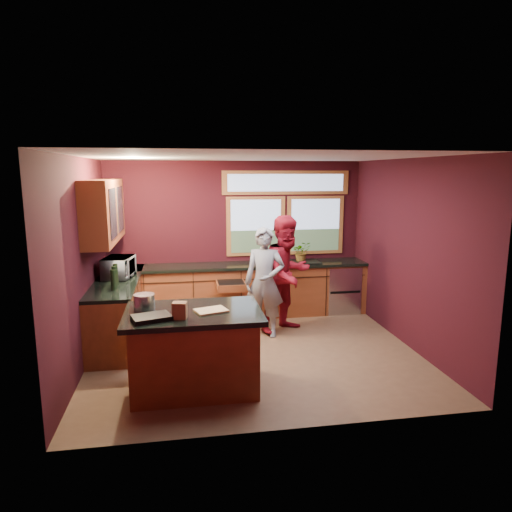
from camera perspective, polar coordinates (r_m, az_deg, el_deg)
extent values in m
plane|color=brown|center=(6.59, -0.18, -11.90)|extent=(4.50, 4.50, 0.00)
cube|color=black|center=(8.15, -2.46, 2.30)|extent=(4.50, 0.02, 2.70)
cube|color=black|center=(4.29, 4.16, -5.18)|extent=(4.50, 0.02, 2.70)
cube|color=black|center=(6.25, -21.00, -0.89)|extent=(0.02, 4.00, 2.70)
cube|color=black|center=(6.92, 18.52, 0.31)|extent=(0.02, 4.00, 2.70)
cube|color=silver|center=(6.10, -0.19, 12.29)|extent=(4.50, 4.00, 0.02)
cube|color=#8A9DBF|center=(8.16, -0.02, 3.73)|extent=(1.06, 0.02, 1.06)
cube|color=#8A9DBF|center=(8.41, 7.41, 3.85)|extent=(1.06, 0.02, 1.06)
cube|color=#94562B|center=(8.22, 3.82, 9.14)|extent=(2.30, 0.02, 0.42)
cube|color=#5D2B16|center=(6.97, -18.50, 5.35)|extent=(0.36, 1.80, 0.90)
cube|color=#5D2B16|center=(8.04, -2.15, -4.43)|extent=(4.50, 0.60, 0.88)
cube|color=black|center=(7.93, -2.16, -1.20)|extent=(4.50, 0.64, 0.05)
cube|color=#B7B7BC|center=(8.46, 10.43, -3.96)|extent=(0.60, 0.58, 0.85)
cube|color=black|center=(8.11, 5.60, -0.98)|extent=(0.66, 0.46, 0.05)
cube|color=#5D2B16|center=(7.23, -16.87, -6.60)|extent=(0.60, 2.30, 0.88)
cube|color=black|center=(7.11, -16.98, -3.02)|extent=(0.64, 2.30, 0.05)
cube|color=#5D2B16|center=(5.45, -7.72, -11.88)|extent=(1.40, 0.90, 0.88)
cube|color=black|center=(5.29, -7.85, -7.12)|extent=(1.55, 1.05, 0.06)
imported|color=slate|center=(6.98, 1.07, -3.31)|extent=(0.72, 0.59, 1.69)
imported|color=maroon|center=(7.20, 3.91, -2.26)|extent=(1.13, 1.05, 1.85)
imported|color=#999999|center=(7.19, -16.78, -1.37)|extent=(0.48, 0.63, 0.32)
imported|color=#999999|center=(8.17, 5.71, 0.56)|extent=(0.32, 0.28, 0.36)
cylinder|color=white|center=(7.97, 0.93, 0.08)|extent=(0.12, 0.12, 0.28)
cube|color=tan|center=(5.24, -5.64, -6.79)|extent=(0.41, 0.35, 0.02)
cylinder|color=silver|center=(5.42, -13.78, -5.59)|extent=(0.24, 0.24, 0.18)
cube|color=brown|center=(5.02, -9.52, -6.72)|extent=(0.17, 0.15, 0.18)
cube|color=black|center=(5.05, -12.93, -7.51)|extent=(0.47, 0.39, 0.05)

